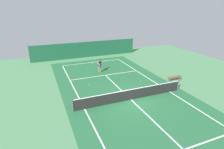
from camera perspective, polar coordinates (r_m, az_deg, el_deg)
name	(u,v)px	position (r m, az deg, el deg)	size (l,w,h in m)	color
ground_plane	(131,100)	(16.28, 5.86, -7.72)	(36.00, 36.00, 0.00)	#4C8456
court_surface	(131,100)	(16.27, 5.86, -7.70)	(11.02, 26.60, 0.01)	#236038
tennis_net	(131,94)	(16.04, 5.93, -6.11)	(10.12, 0.10, 1.10)	black
back_fence	(85,52)	(29.66, -8.17, 6.76)	(16.30, 0.98, 2.70)	#14472D
tennis_player	(100,65)	(22.17, -3.80, 2.93)	(0.56, 0.83, 1.64)	#9E7051
tennis_ball_near_player	(109,69)	(23.74, -0.80, 1.84)	(0.07, 0.07, 0.07)	#CCDB33
tennis_ball_midcourt	(89,85)	(19.13, -7.13, -3.14)	(0.07, 0.07, 0.07)	#CCDB33
tennis_ball_by_sideline	(140,81)	(20.11, 8.75, -2.00)	(0.07, 0.07, 0.07)	#CCDB33
courtside_bench	(174,78)	(21.01, 18.66, -0.88)	(1.60, 0.40, 0.49)	brown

